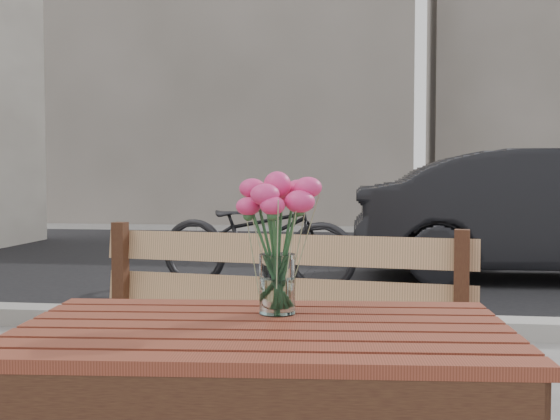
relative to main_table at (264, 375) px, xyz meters
name	(u,v)px	position (x,y,z in m)	size (l,w,h in m)	color
street	(347,281)	(-0.02, 5.12, -0.56)	(30.00, 8.12, 0.12)	black
backdrop_buildings	(373,61)	(0.15, 14.45, 3.01)	(15.50, 4.00, 8.00)	slate
main_table	(264,375)	(0.00, 0.00, 0.00)	(1.21, 0.77, 0.71)	maroon
main_bench	(273,318)	(-0.11, 0.88, -0.05)	(1.49, 0.63, 0.90)	#98734E
main_vase	(277,226)	(0.01, 0.14, 0.34)	(0.20, 0.20, 0.36)	white
parked_car	(552,216)	(1.99, 5.67, 0.05)	(1.37, 3.93, 1.29)	black
bicycle	(257,236)	(-0.83, 4.71, -0.10)	(0.66, 1.88, 0.99)	black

